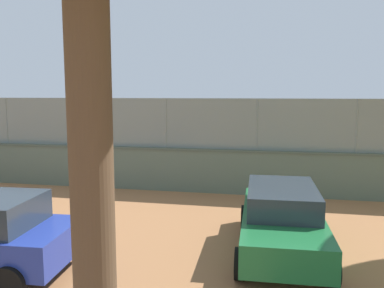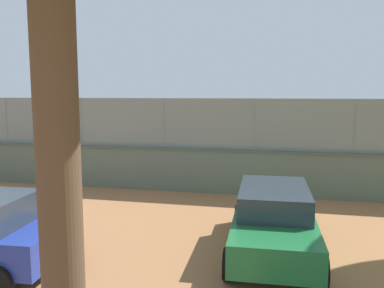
% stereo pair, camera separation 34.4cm
% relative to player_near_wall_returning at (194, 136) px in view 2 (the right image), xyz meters
% --- Properties ---
extents(ground_plane, '(260.00, 260.00, 0.00)m').
position_rel_player_near_wall_returning_xyz_m(ground_plane, '(-4.29, -0.84, -0.94)').
color(ground_plane, '#A36B42').
extents(perimeter_wall, '(23.11, 0.67, 1.57)m').
position_rel_player_near_wall_returning_xyz_m(perimeter_wall, '(-2.76, 9.88, -0.14)').
color(perimeter_wall, slate).
rests_on(perimeter_wall, ground_plane).
extents(fence_panel_on_wall, '(22.71, 0.30, 1.78)m').
position_rel_player_near_wall_returning_xyz_m(fence_panel_on_wall, '(-2.76, 9.88, 1.53)').
color(fence_panel_on_wall, gray).
rests_on(fence_panel_on_wall, perimeter_wall).
extents(player_near_wall_returning, '(1.05, 0.73, 1.59)m').
position_rel_player_near_wall_returning_xyz_m(player_near_wall_returning, '(0.00, 0.00, 0.00)').
color(player_near_wall_returning, navy).
rests_on(player_near_wall_returning, ground_plane).
extents(player_baseline_waiting, '(1.04, 0.71, 1.57)m').
position_rel_player_near_wall_returning_xyz_m(player_baseline_waiting, '(-0.51, 2.17, -0.02)').
color(player_baseline_waiting, '#591919').
rests_on(player_baseline_waiting, ground_plane).
extents(sports_ball, '(0.11, 0.11, 0.11)m').
position_rel_player_near_wall_returning_xyz_m(sports_ball, '(1.12, 0.66, 0.23)').
color(sports_ball, orange).
extents(parked_car_green, '(2.07, 4.38, 1.46)m').
position_rel_player_near_wall_returning_xyz_m(parked_car_green, '(-5.22, 14.91, -0.17)').
color(parked_car_green, '#1E6B38').
rests_on(parked_car_green, ground_plane).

